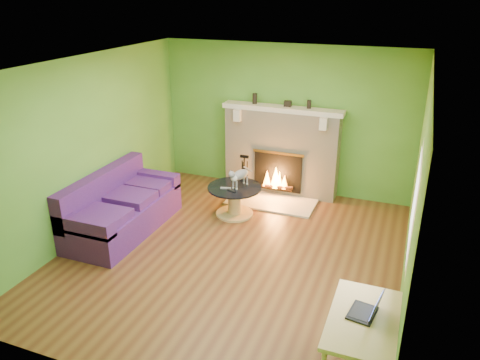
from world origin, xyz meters
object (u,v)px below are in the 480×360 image
(sofa, at_px, (120,209))
(desk, at_px, (363,326))
(cat, at_px, (240,177))
(coffee_table, at_px, (235,199))

(sofa, xyz_separation_m, desk, (3.81, -1.79, 0.32))
(cat, bearing_deg, coffee_table, -129.24)
(coffee_table, relative_size, desk, 0.85)
(desk, bearing_deg, sofa, 154.78)
(coffee_table, bearing_deg, sofa, -142.85)
(coffee_table, bearing_deg, desk, -50.46)
(coffee_table, height_order, desk, desk)
(sofa, distance_m, desk, 4.22)
(sofa, bearing_deg, cat, 36.90)
(sofa, relative_size, cat, 3.77)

